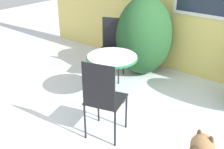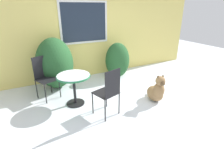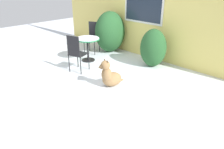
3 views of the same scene
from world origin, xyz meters
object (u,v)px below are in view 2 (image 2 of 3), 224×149
object	(u,v)px
patio_table	(74,81)
patio_chair_far_side	(109,91)
dog	(157,91)
patio_chair_near_table	(45,76)

from	to	relation	value
patio_table	patio_chair_far_side	xyz separation A→B (m)	(0.49, -0.79, -0.01)
patio_chair_far_side	dog	xyz separation A→B (m)	(1.29, 0.02, -0.32)
patio_chair_near_table	patio_chair_far_side	xyz separation A→B (m)	(1.03, -1.46, 0.00)
patio_chair_far_side	patio_table	bearing A→B (deg)	-74.55
patio_chair_far_side	dog	bearing A→B (deg)	164.13
patio_table	dog	xyz separation A→B (m)	(1.79, -0.77, -0.33)
patio_table	patio_chair_near_table	world-z (taller)	patio_chair_near_table
patio_chair_near_table	dog	xyz separation A→B (m)	(2.33, -1.44, -0.32)
patio_table	dog	size ratio (longest dim) A/B	1.04
patio_table	dog	distance (m)	1.97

